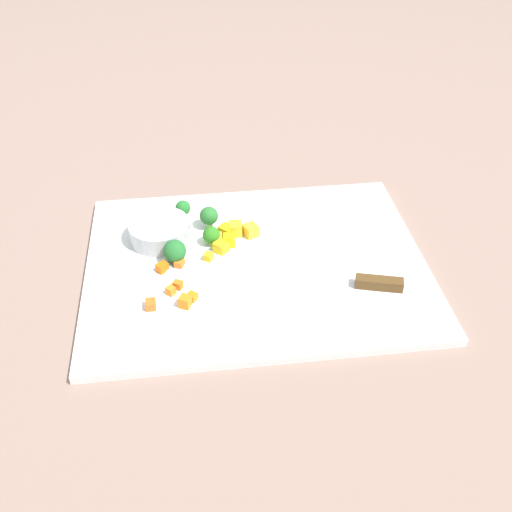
# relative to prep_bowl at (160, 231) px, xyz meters

# --- Properties ---
(ground_plane) EXTENTS (4.00, 4.00, 0.00)m
(ground_plane) POSITION_rel_prep_bowl_xyz_m (-0.14, 0.07, -0.03)
(ground_plane) COLOR gray
(cutting_board) EXTENTS (0.51, 0.39, 0.01)m
(cutting_board) POSITION_rel_prep_bowl_xyz_m (-0.14, 0.07, -0.02)
(cutting_board) COLOR white
(cutting_board) RESTS_ON ground_plane
(prep_bowl) EXTENTS (0.10, 0.10, 0.03)m
(prep_bowl) POSITION_rel_prep_bowl_xyz_m (0.00, 0.00, 0.00)
(prep_bowl) COLOR #B5B8BC
(prep_bowl) RESTS_ON cutting_board
(chef_knife) EXTENTS (0.34, 0.11, 0.02)m
(chef_knife) POSITION_rel_prep_bowl_xyz_m (-0.22, 0.13, -0.01)
(chef_knife) COLOR silver
(chef_knife) RESTS_ON cutting_board
(carrot_dice_0) EXTENTS (0.02, 0.02, 0.01)m
(carrot_dice_0) POSITION_rel_prep_bowl_xyz_m (-0.02, 0.12, -0.01)
(carrot_dice_0) COLOR orange
(carrot_dice_0) RESTS_ON cutting_board
(carrot_dice_1) EXTENTS (0.02, 0.02, 0.02)m
(carrot_dice_1) POSITION_rel_prep_bowl_xyz_m (-0.03, 0.16, -0.01)
(carrot_dice_1) COLOR orange
(carrot_dice_1) RESTS_ON cutting_board
(carrot_dice_2) EXTENTS (0.02, 0.02, 0.01)m
(carrot_dice_2) POSITION_rel_prep_bowl_xyz_m (-0.04, 0.15, -0.01)
(carrot_dice_2) COLOR orange
(carrot_dice_2) RESTS_ON cutting_board
(carrot_dice_3) EXTENTS (0.01, 0.02, 0.01)m
(carrot_dice_3) POSITION_rel_prep_bowl_xyz_m (0.01, 0.16, -0.01)
(carrot_dice_3) COLOR orange
(carrot_dice_3) RESTS_ON cutting_board
(carrot_dice_4) EXTENTS (0.02, 0.02, 0.01)m
(carrot_dice_4) POSITION_rel_prep_bowl_xyz_m (-0.00, 0.08, -0.01)
(carrot_dice_4) COLOR orange
(carrot_dice_4) RESTS_ON cutting_board
(carrot_dice_5) EXTENTS (0.02, 0.02, 0.01)m
(carrot_dice_5) POSITION_rel_prep_bowl_xyz_m (-0.01, 0.13, -0.01)
(carrot_dice_5) COLOR orange
(carrot_dice_5) RESTS_ON cutting_board
(carrot_dice_6) EXTENTS (0.02, 0.02, 0.01)m
(carrot_dice_6) POSITION_rel_prep_bowl_xyz_m (-0.03, 0.08, -0.01)
(carrot_dice_6) COLOR orange
(carrot_dice_6) RESTS_ON cutting_board
(pepper_dice_0) EXTENTS (0.02, 0.02, 0.02)m
(pepper_dice_0) POSITION_rel_prep_bowl_xyz_m (-0.11, 0.03, -0.01)
(pepper_dice_0) COLOR yellow
(pepper_dice_0) RESTS_ON cutting_board
(pepper_dice_1) EXTENTS (0.02, 0.02, 0.02)m
(pepper_dice_1) POSITION_rel_prep_bowl_xyz_m (-0.09, 0.02, -0.01)
(pepper_dice_1) COLOR yellow
(pepper_dice_1) RESTS_ON cutting_board
(pepper_dice_2) EXTENTS (0.03, 0.03, 0.02)m
(pepper_dice_2) POSITION_rel_prep_bowl_xyz_m (-0.09, 0.04, -0.01)
(pepper_dice_2) COLOR yellow
(pepper_dice_2) RESTS_ON cutting_board
(pepper_dice_3) EXTENTS (0.03, 0.03, 0.02)m
(pepper_dice_3) POSITION_rel_prep_bowl_xyz_m (-0.14, 0.01, -0.01)
(pepper_dice_3) COLOR yellow
(pepper_dice_3) RESTS_ON cutting_board
(pepper_dice_4) EXTENTS (0.02, 0.02, 0.02)m
(pepper_dice_4) POSITION_rel_prep_bowl_xyz_m (-0.12, 0.00, -0.01)
(pepper_dice_4) COLOR yellow
(pepper_dice_4) RESTS_ON cutting_board
(pepper_dice_5) EXTENTS (0.02, 0.02, 0.01)m
(pepper_dice_5) POSITION_rel_prep_bowl_xyz_m (-0.07, 0.06, -0.01)
(pepper_dice_5) COLOR yellow
(pepper_dice_5) RESTS_ON cutting_board
(pepper_dice_6) EXTENTS (0.03, 0.03, 0.02)m
(pepper_dice_6) POSITION_rel_prep_bowl_xyz_m (-0.10, 0.00, -0.01)
(pepper_dice_6) COLOR yellow
(pepper_dice_6) RESTS_ON cutting_board
(broccoli_floret_0) EXTENTS (0.03, 0.03, 0.04)m
(broccoli_floret_0) POSITION_rel_prep_bowl_xyz_m (-0.02, 0.06, 0.01)
(broccoli_floret_0) COLOR #97AD69
(broccoli_floret_0) RESTS_ON cutting_board
(broccoli_floret_1) EXTENTS (0.03, 0.03, 0.04)m
(broccoli_floret_1) POSITION_rel_prep_bowl_xyz_m (-0.08, -0.02, 0.01)
(broccoli_floret_1) COLOR #83B456
(broccoli_floret_1) RESTS_ON cutting_board
(broccoli_floret_2) EXTENTS (0.02, 0.02, 0.03)m
(broccoli_floret_2) POSITION_rel_prep_bowl_xyz_m (-0.04, -0.06, -0.00)
(broccoli_floret_2) COLOR #8CB759
(broccoli_floret_2) RESTS_ON cutting_board
(broccoli_floret_3) EXTENTS (0.03, 0.03, 0.03)m
(broccoli_floret_3) POSITION_rel_prep_bowl_xyz_m (-0.08, 0.02, 0.00)
(broccoli_floret_3) COLOR #96AE59
(broccoli_floret_3) RESTS_ON cutting_board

